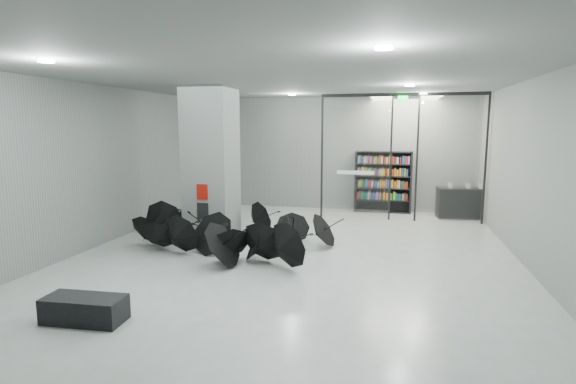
% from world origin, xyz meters
% --- Properties ---
extents(room, '(14.00, 14.02, 4.01)m').
position_xyz_m(room, '(0.00, 0.00, 2.84)').
color(room, gray).
rests_on(room, ground).
extents(column, '(1.20, 1.20, 4.00)m').
position_xyz_m(column, '(-2.50, 2.00, 2.00)').
color(column, slate).
rests_on(column, ground).
extents(fire_cabinet, '(0.28, 0.04, 0.38)m').
position_xyz_m(fire_cabinet, '(-2.50, 1.38, 1.35)').
color(fire_cabinet, '#A50A07').
rests_on(fire_cabinet, column).
extents(info_panel, '(0.30, 0.03, 0.42)m').
position_xyz_m(info_panel, '(-2.50, 1.38, 0.85)').
color(info_panel, black).
rests_on(info_panel, column).
extents(exit_sign, '(0.30, 0.06, 0.15)m').
position_xyz_m(exit_sign, '(2.40, 5.30, 3.82)').
color(exit_sign, '#0CE533').
rests_on(exit_sign, room).
extents(glass_partition, '(5.06, 0.08, 4.00)m').
position_xyz_m(glass_partition, '(2.39, 5.50, 2.18)').
color(glass_partition, silver).
rests_on(glass_partition, ground).
extents(bench, '(1.27, 0.61, 0.40)m').
position_xyz_m(bench, '(-2.40, -3.30, 0.20)').
color(bench, black).
rests_on(bench, ground).
extents(bookshelf, '(1.94, 0.41, 2.13)m').
position_xyz_m(bookshelf, '(1.86, 6.75, 1.06)').
color(bookshelf, black).
rests_on(bookshelf, ground).
extents(shop_counter, '(1.72, 0.83, 0.99)m').
position_xyz_m(shop_counter, '(4.46, 6.31, 0.50)').
color(shop_counter, black).
rests_on(shop_counter, ground).
extents(umbrella_cluster, '(5.26, 3.95, 1.32)m').
position_xyz_m(umbrella_cluster, '(-1.70, 0.82, 0.31)').
color(umbrella_cluster, black).
rests_on(umbrella_cluster, ground).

